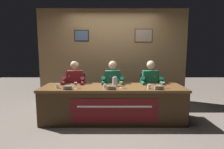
# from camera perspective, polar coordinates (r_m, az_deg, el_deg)

# --- Properties ---
(ground_plane) EXTENTS (12.00, 12.00, 0.00)m
(ground_plane) POSITION_cam_1_polar(r_m,az_deg,el_deg) (4.02, 0.00, -13.88)
(ground_plane) COLOR #70665B
(wall_back_panelled) EXTENTS (4.15, 0.14, 2.60)m
(wall_back_panelled) POSITION_cam_1_polar(r_m,az_deg,el_deg) (5.20, -0.06, 5.76)
(wall_back_panelled) COLOR #937047
(wall_back_panelled) RESTS_ON ground_plane
(conference_table) EXTENTS (2.95, 0.85, 0.72)m
(conference_table) POSITION_cam_1_polar(r_m,az_deg,el_deg) (3.76, 0.02, -7.46)
(conference_table) COLOR brown
(conference_table) RESTS_ON ground_plane
(chair_left) EXTENTS (0.44, 0.44, 0.91)m
(chair_left) POSITION_cam_1_polar(r_m,az_deg,el_deg) (4.55, -11.28, -5.61)
(chair_left) COLOR black
(chair_left) RESTS_ON ground_plane
(panelist_left) EXTENTS (0.51, 0.48, 1.24)m
(panelist_left) POSITION_cam_1_polar(r_m,az_deg,el_deg) (4.30, -11.88, -2.63)
(panelist_left) COLOR black
(panelist_left) RESTS_ON ground_plane
(nameplate_left) EXTENTS (0.19, 0.06, 0.08)m
(nameplate_left) POSITION_cam_1_polar(r_m,az_deg,el_deg) (3.60, -13.85, -4.00)
(nameplate_left) COLOR white
(nameplate_left) RESTS_ON conference_table
(juice_glass_left) EXTENTS (0.06, 0.06, 0.12)m
(juice_glass_left) POSITION_cam_1_polar(r_m,az_deg,el_deg) (3.67, -11.51, -2.98)
(juice_glass_left) COLOR white
(juice_glass_left) RESTS_ON conference_table
(water_cup_left) EXTENTS (0.06, 0.06, 0.08)m
(water_cup_left) POSITION_cam_1_polar(r_m,az_deg,el_deg) (3.77, -16.88, -3.61)
(water_cup_left) COLOR silver
(water_cup_left) RESTS_ON conference_table
(microphone_left) EXTENTS (0.06, 0.17, 0.22)m
(microphone_left) POSITION_cam_1_polar(r_m,az_deg,el_deg) (3.87, -13.68, -2.66)
(microphone_left) COLOR black
(microphone_left) RESTS_ON conference_table
(chair_center) EXTENTS (0.44, 0.44, 0.91)m
(chair_center) POSITION_cam_1_polar(r_m,az_deg,el_deg) (4.47, -0.03, -5.71)
(chair_center) COLOR black
(chair_center) RESTS_ON ground_plane
(panelist_center) EXTENTS (0.51, 0.48, 1.24)m
(panelist_center) POSITION_cam_1_polar(r_m,az_deg,el_deg) (4.22, -0.02, -2.68)
(panelist_center) COLOR black
(panelist_center) RESTS_ON ground_plane
(nameplate_center) EXTENTS (0.19, 0.06, 0.08)m
(nameplate_center) POSITION_cam_1_polar(r_m,az_deg,el_deg) (3.50, -0.42, -4.11)
(nameplate_center) COLOR white
(nameplate_center) RESTS_ON conference_table
(juice_glass_center) EXTENTS (0.06, 0.06, 0.12)m
(juice_glass_center) POSITION_cam_1_polar(r_m,az_deg,el_deg) (3.64, 2.58, -2.90)
(juice_glass_center) COLOR white
(juice_glass_center) RESTS_ON conference_table
(water_cup_center) EXTENTS (0.06, 0.06, 0.08)m
(water_cup_center) POSITION_cam_1_polar(r_m,az_deg,el_deg) (3.63, -2.50, -3.72)
(water_cup_center) COLOR silver
(water_cup_center) RESTS_ON conference_table
(microphone_center) EXTENTS (0.06, 0.17, 0.22)m
(microphone_center) POSITION_cam_1_polar(r_m,az_deg,el_deg) (3.73, -0.74, -2.82)
(microphone_center) COLOR black
(microphone_center) RESTS_ON conference_table
(chair_right) EXTENTS (0.44, 0.44, 0.91)m
(chair_right) POSITION_cam_1_polar(r_m,az_deg,el_deg) (4.56, 11.19, -5.59)
(chair_right) COLOR black
(chair_right) RESTS_ON ground_plane
(panelist_right) EXTENTS (0.51, 0.48, 1.24)m
(panelist_right) POSITION_cam_1_polar(r_m,az_deg,el_deg) (4.31, 11.81, -2.62)
(panelist_right) COLOR black
(panelist_right) RESTS_ON ground_plane
(nameplate_right) EXTENTS (0.18, 0.06, 0.08)m
(nameplate_right) POSITION_cam_1_polar(r_m,az_deg,el_deg) (3.62, 14.33, -3.96)
(nameplate_right) COLOR white
(nameplate_right) RESTS_ON conference_table
(juice_glass_right) EXTENTS (0.06, 0.06, 0.12)m
(juice_glass_right) POSITION_cam_1_polar(r_m,az_deg,el_deg) (3.75, 15.54, -2.86)
(juice_glass_right) COLOR white
(juice_glass_right) RESTS_ON conference_table
(water_cup_right) EXTENTS (0.06, 0.06, 0.08)m
(water_cup_right) POSITION_cam_1_polar(r_m,az_deg,el_deg) (3.65, 11.25, -3.80)
(water_cup_right) COLOR silver
(water_cup_right) RESTS_ON conference_table
(microphone_right) EXTENTS (0.06, 0.17, 0.22)m
(microphone_right) POSITION_cam_1_polar(r_m,az_deg,el_deg) (3.88, 13.33, -2.63)
(microphone_right) COLOR black
(microphone_right) RESTS_ON conference_table
(water_pitcher_central) EXTENTS (0.15, 0.10, 0.21)m
(water_pitcher_central) POSITION_cam_1_polar(r_m,az_deg,el_deg) (3.85, 0.64, -2.17)
(water_pitcher_central) COLOR silver
(water_pitcher_central) RESTS_ON conference_table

